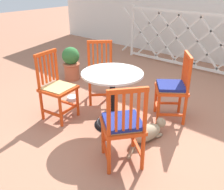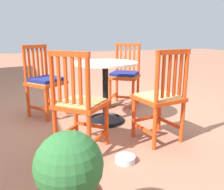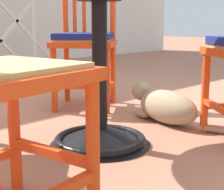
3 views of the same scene
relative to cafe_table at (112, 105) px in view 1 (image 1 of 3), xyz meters
The scene contains 10 objects.
ground_plane 0.33m from the cafe_table, 25.83° to the left, with size 24.00×24.00×0.00m, color #A36B51.
lattice_fence_panel 2.81m from the cafe_table, 92.85° to the left, with size 3.88×0.06×1.19m.
cafe_table is the anchor object (origin of this frame).
orange_chair_tucked_in 0.79m from the cafe_table, 144.14° to the left, with size 0.57×0.57×0.91m.
orange_chair_by_planter 0.78m from the cafe_table, 154.81° to the right, with size 0.46×0.46×0.91m.
orange_chair_facing_out 0.77m from the cafe_table, 41.14° to the right, with size 0.56×0.56×0.91m.
orange_chair_near_fence 0.83m from the cafe_table, 53.08° to the left, with size 0.56×0.56×0.91m.
tabby_cat 0.57m from the cafe_table, ahead, with size 0.30×0.75×0.23m.
terracotta_planter 1.80m from the cafe_table, 155.93° to the left, with size 0.32×0.32×0.62m.
pet_water_bowl 1.02m from the cafe_table, behind, with size 0.17×0.17×0.05m, color silver.
Camera 1 is at (1.74, -2.26, 1.78)m, focal length 40.84 mm.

